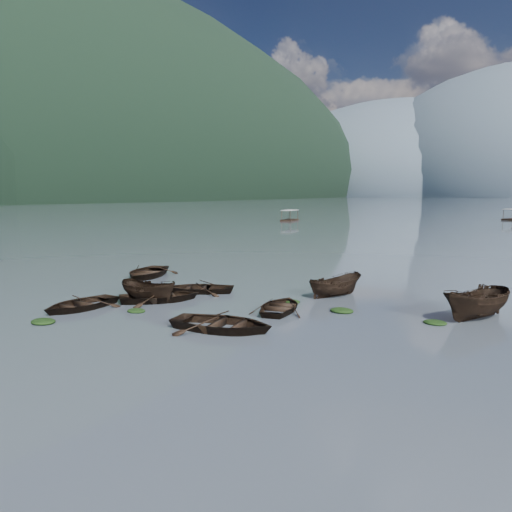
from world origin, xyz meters
The scene contains 20 objects.
ground_plane centered at (0.00, 0.00, 0.00)m, with size 2400.00×2400.00×0.00m, color #48505A.
haze_mtn_a centered at (-260.00, 900.00, 0.00)m, with size 520.00×520.00×280.00m, color #475666.
rowboat_0 centered at (-4.33, 1.37, 0.00)m, with size 3.09×4.33×0.90m, color black.
rowboat_1 centered at (-2.07, 5.08, 0.00)m, with size 3.24×4.54×0.94m, color black.
rowboat_2 centered at (-2.60, 4.73, 0.00)m, with size 1.45×3.85×1.49m, color black.
rowboat_3 centered at (4.90, 6.84, 0.00)m, with size 2.82×3.95×0.82m, color black.
rowboat_4 centered at (4.57, 2.12, 0.00)m, with size 3.41×4.78×0.99m, color black.
rowboat_5 centered at (13.86, 10.56, 0.00)m, with size 1.76×4.67×1.80m, color black.
rowboat_6 centered at (-8.73, 10.69, 0.00)m, with size 3.65×5.11×1.06m, color black.
rowboat_7 centered at (-1.87, 8.34, 0.00)m, with size 3.06×4.28×0.89m, color black.
rowboat_8 centered at (5.78, 11.83, 0.00)m, with size 1.47×3.92×1.51m, color black.
weed_clump_0 centered at (-3.30, -1.54, 0.00)m, with size 1.25×1.03×0.27m, color black.
weed_clump_1 centered at (-4.48, 5.46, 0.00)m, with size 0.87×0.69×0.19m, color black.
weed_clump_2 centered at (-1.26, 2.47, 0.00)m, with size 1.04×0.83×0.23m, color black.
weed_clump_3 centered at (4.46, 8.79, 0.00)m, with size 1.01×0.85×0.22m, color black.
weed_clump_4 centered at (12.38, 8.49, 0.00)m, with size 1.10×0.87×0.23m, color black.
weed_clump_5 centered at (-7.43, 8.36, 0.00)m, with size 0.88×0.71×0.19m, color black.
weed_clump_6 centered at (-3.82, 5.66, 0.00)m, with size 1.07×0.89×0.22m, color black.
weed_clump_7 centered at (7.74, 8.25, 0.00)m, with size 1.25×1.00×0.27m, color black.
pontoon_left centered at (-35.29, 80.12, 0.00)m, with size 2.49×5.97×2.29m, color black, non-canonical shape.
Camera 1 is at (17.75, -15.43, 6.17)m, focal length 35.00 mm.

